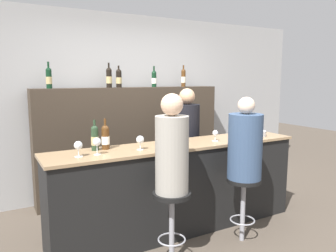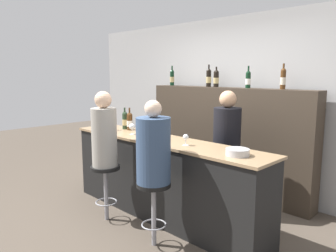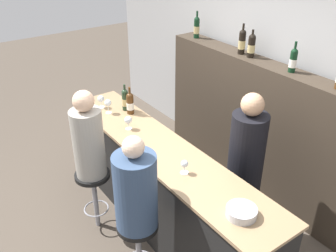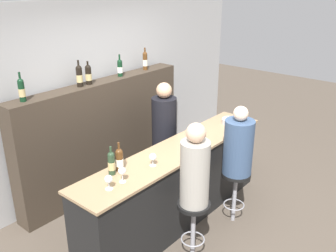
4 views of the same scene
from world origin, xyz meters
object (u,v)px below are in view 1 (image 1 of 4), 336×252
object	(u,v)px
wine_bottle_counter_0	(95,138)
wine_bottle_counter_1	(105,137)
wine_glass_1	(97,142)
metal_bowl	(257,133)
bar_stool_left	(172,208)
guest_seated_right	(245,144)
wine_bottle_backbar_0	(49,78)
wine_bottle_backbar_2	(119,78)
wine_glass_3	(215,134)
wine_bottle_backbar_1	(109,77)
wine_glass_2	(140,140)
wine_glass_0	(78,146)
bartender	(187,151)
wine_bottle_backbar_3	(154,79)
wine_bottle_backbar_4	(183,78)
bar_stool_right	(243,192)
guest_seated_left	(172,149)

from	to	relation	value
wine_bottle_counter_0	wine_bottle_counter_1	size ratio (longest dim) A/B	0.98
wine_glass_1	metal_bowl	size ratio (longest dim) A/B	0.71
bar_stool_left	guest_seated_right	size ratio (longest dim) A/B	0.81
bar_stool_left	wine_bottle_backbar_0	bearing A→B (deg)	110.60
wine_bottle_backbar_2	wine_glass_1	xyz separation A→B (m)	(-0.75, -1.37, -0.59)
wine_bottle_backbar_0	wine_glass_3	world-z (taller)	wine_bottle_backbar_0
wine_bottle_backbar_1	wine_glass_2	bearing A→B (deg)	-96.96
wine_bottle_backbar_2	wine_bottle_counter_1	bearing A→B (deg)	-117.08
wine_bottle_backbar_0	wine_glass_0	bearing A→B (deg)	-90.12
bartender	wine_bottle_backbar_3	bearing A→B (deg)	101.90
wine_glass_3	wine_bottle_backbar_3	bearing A→B (deg)	93.48
wine_bottle_backbar_4	metal_bowl	distance (m)	1.53
wine_glass_3	wine_glass_1	bearing A→B (deg)	-180.00
wine_glass_1	wine_glass_3	xyz separation A→B (m)	(1.38, 0.00, -0.03)
guest_seated_right	wine_glass_3	bearing A→B (deg)	90.52
wine_bottle_counter_0	wine_bottle_backbar_2	distance (m)	1.49
wine_bottle_backbar_3	bartender	xyz separation A→B (m)	(0.14, -0.68, -0.96)
wine_glass_1	bartender	size ratio (longest dim) A/B	0.10
wine_bottle_backbar_3	wine_glass_0	world-z (taller)	wine_bottle_backbar_3
wine_bottle_backbar_4	wine_glass_1	xyz separation A→B (m)	(-1.80, -1.37, -0.60)
wine_glass_0	bartender	bearing A→B (deg)	23.38
wine_glass_2	wine_bottle_backbar_0	bearing A→B (deg)	114.04
wine_bottle_counter_1	bartender	world-z (taller)	bartender
wine_bottle_backbar_2	bar_stool_right	xyz separation A→B (m)	(0.63, -1.86, -1.17)
wine_bottle_backbar_1	bartender	size ratio (longest dim) A/B	0.21
bar_stool_right	bartender	xyz separation A→B (m)	(0.05, 1.18, 0.20)
bar_stool_left	guest_seated_left	size ratio (longest dim) A/B	0.76
wine_glass_1	wine_glass_3	world-z (taller)	wine_glass_1
wine_bottle_counter_0	wine_glass_0	bearing A→B (deg)	-137.50
wine_glass_1	metal_bowl	distance (m)	2.03
guest_seated_right	bar_stool_right	bearing A→B (deg)	180.00
wine_glass_3	guest_seated_left	distance (m)	0.98
wine_glass_3	wine_bottle_backbar_1	bearing A→B (deg)	119.25
guest_seated_left	wine_bottle_backbar_1	bearing A→B (deg)	87.50
wine_bottle_backbar_3	metal_bowl	size ratio (longest dim) A/B	1.32
wine_glass_3	bar_stool_left	size ratio (longest dim) A/B	0.19
wine_glass_2	bartender	xyz separation A→B (m)	(0.99, 0.69, -0.36)
wine_bottle_backbar_2	wine_bottle_backbar_4	world-z (taller)	wine_bottle_backbar_4
wine_bottle_backbar_0	metal_bowl	world-z (taller)	wine_bottle_backbar_0
wine_glass_0	guest_seated_left	bearing A→B (deg)	-34.74
wine_bottle_backbar_4	wine_glass_3	size ratio (longest dim) A/B	2.59
wine_bottle_backbar_2	wine_bottle_counter_0	bearing A→B (deg)	-121.11
wine_bottle_counter_1	wine_glass_1	bearing A→B (deg)	-127.16
bar_stool_right	guest_seated_right	world-z (taller)	guest_seated_right
wine_glass_1	bar_stool_left	world-z (taller)	wine_glass_1
wine_glass_2	bartender	size ratio (longest dim) A/B	0.09
wine_bottle_backbar_0	wine_bottle_backbar_3	bearing A→B (deg)	-0.00
wine_bottle_backbar_3	wine_glass_0	xyz separation A→B (m)	(-1.46, -1.37, -0.60)
bartender	wine_glass_0	bearing A→B (deg)	-156.62
wine_glass_3	bar_stool_left	distance (m)	1.12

